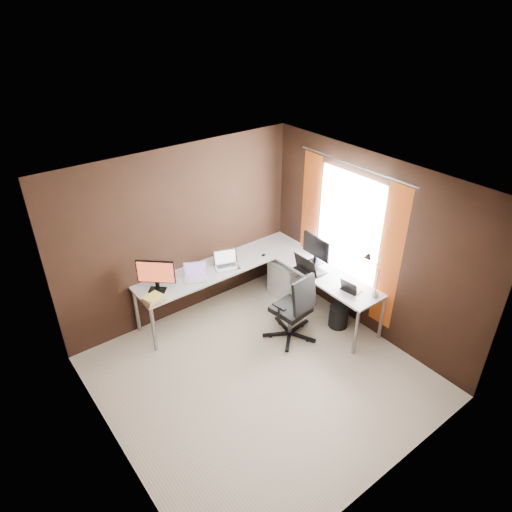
{
  "coord_description": "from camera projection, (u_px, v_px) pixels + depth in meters",
  "views": [
    {
      "loc": [
        -2.56,
        -3.25,
        4.2
      ],
      "look_at": [
        0.65,
        0.95,
        1.07
      ],
      "focal_mm": 32.0,
      "sensor_mm": 36.0,
      "label": 1
    }
  ],
  "objects": [
    {
      "name": "room",
      "position": [
        281.0,
        280.0,
        5.28
      ],
      "size": [
        3.6,
        3.6,
        2.5
      ],
      "color": "beige",
      "rests_on": "ground"
    },
    {
      "name": "wastebasket",
      "position": [
        339.0,
        316.0,
        6.49
      ],
      "size": [
        0.35,
        0.35,
        0.32
      ],
      "primitive_type": "cylinder",
      "rotation": [
        0.0,
        0.0,
        0.35
      ],
      "color": "black",
      "rests_on": "ground"
    },
    {
      "name": "mouse_left",
      "position": [
        160.0,
        295.0,
        5.93
      ],
      "size": [
        0.1,
        0.08,
        0.04
      ],
      "primitive_type": "ellipsoid",
      "rotation": [
        0.0,
        0.0,
        0.22
      ],
      "color": "black",
      "rests_on": "desk"
    },
    {
      "name": "laptop_silver",
      "position": [
        226.0,
        263.0,
        6.55
      ],
      "size": [
        0.41,
        0.35,
        0.23
      ],
      "rotation": [
        0.0,
        0.0,
        -0.33
      ],
      "color": "silver",
      "rests_on": "desk"
    },
    {
      "name": "monitor_right",
      "position": [
        316.0,
        248.0,
        6.54
      ],
      "size": [
        0.13,
        0.52,
        0.43
      ],
      "rotation": [
        0.0,
        0.0,
        1.56
      ],
      "color": "black",
      "rests_on": "desk"
    },
    {
      "name": "drawer_pedestal",
      "position": [
        288.0,
        278.0,
        7.08
      ],
      "size": [
        0.42,
        0.5,
        0.6
      ],
      "primitive_type": "cube",
      "color": "silver",
      "rests_on": "ground"
    },
    {
      "name": "desk_lamp",
      "position": [
        371.0,
        270.0,
        5.74
      ],
      "size": [
        0.2,
        0.23,
        0.63
      ],
      "rotation": [
        0.0,
        0.0,
        0.35
      ],
      "color": "slate",
      "rests_on": "desk"
    },
    {
      "name": "laptop_black_big",
      "position": [
        309.0,
        268.0,
        6.42
      ],
      "size": [
        0.3,
        0.42,
        0.27
      ],
      "rotation": [
        0.0,
        0.0,
        1.59
      ],
      "color": "black",
      "rests_on": "desk"
    },
    {
      "name": "desk",
      "position": [
        263.0,
        273.0,
        6.51
      ],
      "size": [
        2.65,
        2.25,
        0.73
      ],
      "color": "silver",
      "rests_on": "ground"
    },
    {
      "name": "book_stack",
      "position": [
        153.0,
        299.0,
        5.82
      ],
      "size": [
        0.28,
        0.24,
        0.08
      ],
      "rotation": [
        0.0,
        0.0,
        0.2
      ],
      "color": "tan",
      "rests_on": "desk"
    },
    {
      "name": "office_chair",
      "position": [
        292.0,
        319.0,
        6.21
      ],
      "size": [
        0.58,
        0.58,
        1.03
      ],
      "rotation": [
        0.0,
        0.0,
        0.13
      ],
      "color": "black",
      "rests_on": "ground"
    },
    {
      "name": "laptop_white",
      "position": [
        196.0,
        275.0,
        6.28
      ],
      "size": [
        0.39,
        0.35,
        0.21
      ],
      "rotation": [
        0.0,
        0.0,
        -0.49
      ],
      "color": "silver",
      "rests_on": "desk"
    },
    {
      "name": "monitor_left",
      "position": [
        156.0,
        274.0,
        5.94
      ],
      "size": [
        0.39,
        0.36,
        0.44
      ],
      "rotation": [
        0.0,
        0.0,
        -0.74
      ],
      "color": "black",
      "rests_on": "desk"
    },
    {
      "name": "mouse_corner",
      "position": [
        263.0,
        255.0,
        6.82
      ],
      "size": [
        0.08,
        0.06,
        0.03
      ],
      "primitive_type": "ellipsoid",
      "rotation": [
        0.0,
        0.0,
        0.2
      ],
      "color": "black",
      "rests_on": "desk"
    },
    {
      "name": "laptop_black_small",
      "position": [
        350.0,
        288.0,
        6.02
      ],
      "size": [
        0.21,
        0.27,
        0.17
      ],
      "rotation": [
        0.0,
        0.0,
        1.72
      ],
      "color": "black",
      "rests_on": "desk"
    }
  ]
}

